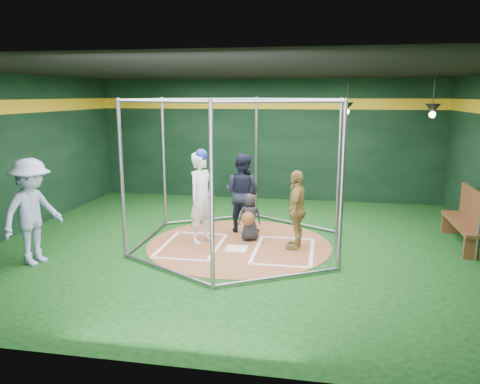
% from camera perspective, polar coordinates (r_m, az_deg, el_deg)
% --- Properties ---
extents(room_shell, '(10.10, 9.10, 3.53)m').
position_cam_1_polar(room_shell, '(9.37, -0.10, 3.81)').
color(room_shell, '#0B330D').
rests_on(room_shell, ground).
extents(clay_disc, '(3.80, 3.80, 0.01)m').
position_cam_1_polar(clay_disc, '(9.76, -0.11, -6.42)').
color(clay_disc, '#965736').
rests_on(clay_disc, ground).
extents(home_plate, '(0.43, 0.43, 0.01)m').
position_cam_1_polar(home_plate, '(9.48, -0.44, -6.91)').
color(home_plate, white).
rests_on(home_plate, clay_disc).
extents(batter_box_left, '(1.17, 1.77, 0.01)m').
position_cam_1_polar(batter_box_left, '(9.74, -5.92, -6.46)').
color(batter_box_left, white).
rests_on(batter_box_left, clay_disc).
extents(batter_box_right, '(1.17, 1.77, 0.01)m').
position_cam_1_polar(batter_box_right, '(9.40, 5.36, -7.12)').
color(batter_box_right, white).
rests_on(batter_box_right, clay_disc).
extents(batting_cage, '(4.05, 4.67, 3.00)m').
position_cam_1_polar(batting_cage, '(9.40, -0.11, 2.26)').
color(batting_cage, gray).
rests_on(batting_cage, ground).
extents(pendant_lamp_near, '(0.34, 0.34, 0.90)m').
position_cam_1_polar(pendant_lamp_near, '(12.73, 12.89, 10.08)').
color(pendant_lamp_near, black).
rests_on(pendant_lamp_near, room_shell).
extents(pendant_lamp_far, '(0.34, 0.34, 0.90)m').
position_cam_1_polar(pendant_lamp_far, '(11.36, 22.44, 9.32)').
color(pendant_lamp_far, black).
rests_on(pendant_lamp_far, room_shell).
extents(batter_figure, '(0.71, 0.82, 1.97)m').
position_cam_1_polar(batter_figure, '(9.70, -4.66, -0.57)').
color(batter_figure, silver).
rests_on(batter_figure, clay_disc).
extents(visitor_leopard, '(0.48, 0.97, 1.59)m').
position_cam_1_polar(visitor_leopard, '(9.40, 6.92, -2.15)').
color(visitor_leopard, tan).
rests_on(visitor_leopard, clay_disc).
extents(catcher_figure, '(0.58, 0.63, 1.01)m').
position_cam_1_polar(catcher_figure, '(9.88, 1.18, -3.08)').
color(catcher_figure, black).
rests_on(catcher_figure, clay_disc).
extents(umpire, '(1.05, 0.94, 1.78)m').
position_cam_1_polar(umpire, '(10.47, 0.27, -0.10)').
color(umpire, black).
rests_on(umpire, clay_disc).
extents(bystander_blue, '(1.03, 1.41, 1.95)m').
position_cam_1_polar(bystander_blue, '(9.27, -24.00, -2.22)').
color(bystander_blue, '#95A4C5').
rests_on(bystander_blue, ground).
extents(dugout_bench, '(0.46, 1.98, 1.15)m').
position_cam_1_polar(dugout_bench, '(10.65, 26.17, -2.83)').
color(dugout_bench, brown).
rests_on(dugout_bench, ground).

